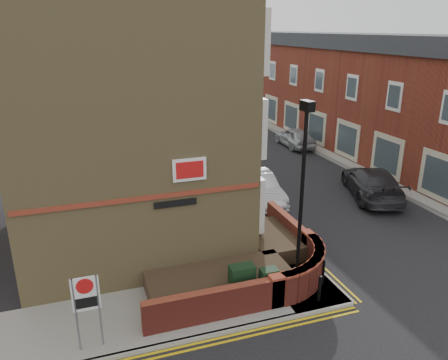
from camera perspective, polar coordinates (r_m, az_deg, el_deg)
ground at (r=13.83m, az=5.56°, el=-18.22°), size 120.00×120.00×0.00m
pavement_corner at (r=14.20m, az=-10.72°, el=-17.08°), size 13.00×3.00×0.12m
pavement_main at (r=28.04m, az=-4.03°, el=1.97°), size 2.00×32.00×0.12m
pavement_far at (r=30.14m, az=18.21°, el=2.27°), size 4.00×40.00×0.12m
kerb_side at (r=13.02m, az=-9.67°, el=-20.87°), size 13.00×0.15×0.12m
kerb_main_near at (r=28.30m, az=-2.07°, el=2.17°), size 0.15×32.00×0.12m
kerb_main_far at (r=29.01m, az=15.03°, el=1.94°), size 0.15×40.00×0.12m
yellow_lines_side at (r=12.87m, az=-9.45°, el=-21.75°), size 13.00×0.28×0.01m
yellow_lines_main at (r=28.39m, az=-1.59°, el=2.11°), size 0.28×32.00×0.01m
corner_building at (r=18.15m, az=-12.99°, el=11.95°), size 8.95×10.40×13.60m
garden_wall at (r=15.72m, az=1.76°, el=-13.01°), size 6.80×6.00×1.20m
lamppost at (r=13.75m, az=10.07°, el=-2.60°), size 0.25×0.50×6.30m
utility_cabinet_large at (r=14.30m, az=2.35°, el=-13.22°), size 0.80×0.45×1.20m
utility_cabinet_small at (r=14.36m, az=5.85°, el=-13.39°), size 0.55×0.40×1.10m
bollard_near at (r=14.59m, az=12.37°, el=-13.67°), size 0.11×0.11×0.90m
bollard_far at (r=15.44m, az=12.80°, el=-11.71°), size 0.11×0.11×0.90m
zone_sign at (r=12.43m, az=-17.54°, el=-14.68°), size 0.72×0.07×2.20m
far_terrace at (r=33.36m, az=16.96°, el=11.00°), size 5.40×30.40×8.00m
far_terrace_cream at (r=51.81m, az=3.21°, el=14.49°), size 5.40×12.40×8.00m
tree_near at (r=25.16m, az=-3.11°, el=10.84°), size 3.64×3.65×6.70m
tree_mid at (r=32.82m, az=-7.04°, el=13.58°), size 4.03×4.03×7.42m
tree_far at (r=40.67m, az=-9.45°, el=14.16°), size 3.81×3.81×7.00m
traffic_light_assembly at (r=36.08m, az=-7.25°, el=10.22°), size 0.20×0.16×4.20m
silver_car_near at (r=22.20m, az=4.48°, el=-0.95°), size 1.74×4.52×1.47m
red_car_main at (r=32.64m, az=-3.45°, el=5.62°), size 3.27×5.32×1.38m
grey_car_far at (r=23.94m, az=18.78°, el=-0.31°), size 3.91×5.80×1.56m
silver_car_far at (r=32.84m, az=9.24°, el=5.56°), size 1.88×4.32×1.45m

